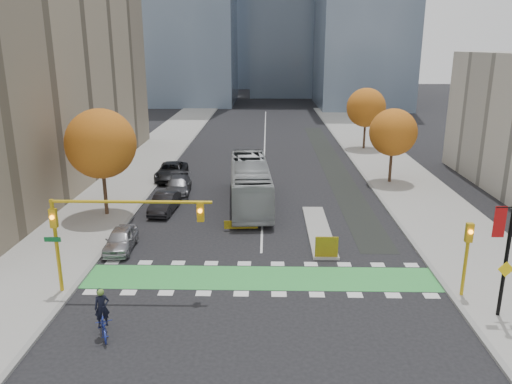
{
  "coord_description": "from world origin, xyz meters",
  "views": [
    {
      "loc": [
        0.33,
        -24.13,
        12.63
      ],
      "look_at": [
        -0.41,
        8.5,
        3.0
      ],
      "focal_mm": 35.0,
      "sensor_mm": 36.0,
      "label": 1
    }
  ],
  "objects_px": {
    "cyclist": "(103,320)",
    "parked_car_a": "(121,239)",
    "traffic_signal_west": "(104,222)",
    "banner_lamppost": "(511,228)",
    "tree_east_far": "(366,108)",
    "parked_car_b": "(164,203)",
    "tree_west": "(101,144)",
    "parked_car_d": "(172,171)",
    "tree_east_near": "(393,132)",
    "hazard_board": "(327,247)",
    "traffic_signal_east": "(467,249)",
    "bus": "(250,183)",
    "parked_car_c": "(178,186)"
  },
  "relations": [
    {
      "from": "traffic_signal_east",
      "to": "parked_car_a",
      "type": "xyz_separation_m",
      "value": [
        -19.5,
        5.86,
        -2.03
      ]
    },
    {
      "from": "banner_lamppost",
      "to": "cyclist",
      "type": "xyz_separation_m",
      "value": [
        -18.48,
        -2.0,
        -3.83
      ]
    },
    {
      "from": "hazard_board",
      "to": "banner_lamppost",
      "type": "relative_size",
      "value": 0.17
    },
    {
      "from": "cyclist",
      "to": "parked_car_a",
      "type": "distance_m",
      "value": 10.06
    },
    {
      "from": "bus",
      "to": "parked_car_c",
      "type": "height_order",
      "value": "bus"
    },
    {
      "from": "traffic_signal_east",
      "to": "bus",
      "type": "xyz_separation_m",
      "value": [
        -11.55,
        15.66,
        -0.94
      ]
    },
    {
      "from": "tree_west",
      "to": "parked_car_d",
      "type": "relative_size",
      "value": 1.41
    },
    {
      "from": "cyclist",
      "to": "parked_car_b",
      "type": "height_order",
      "value": "cyclist"
    },
    {
      "from": "traffic_signal_east",
      "to": "banner_lamppost",
      "type": "height_order",
      "value": "banner_lamppost"
    },
    {
      "from": "tree_east_near",
      "to": "parked_car_a",
      "type": "xyz_separation_m",
      "value": [
        -21.0,
        -16.65,
        -4.16
      ]
    },
    {
      "from": "banner_lamppost",
      "to": "parked_car_b",
      "type": "height_order",
      "value": "banner_lamppost"
    },
    {
      "from": "tree_west",
      "to": "banner_lamppost",
      "type": "xyz_separation_m",
      "value": [
        23.5,
        -14.5,
        -1.01
      ]
    },
    {
      "from": "bus",
      "to": "parked_car_d",
      "type": "height_order",
      "value": "bus"
    },
    {
      "from": "banner_lamppost",
      "to": "parked_car_b",
      "type": "distance_m",
      "value": 24.92
    },
    {
      "from": "hazard_board",
      "to": "traffic_signal_west",
      "type": "distance_m",
      "value": 13.23
    },
    {
      "from": "parked_car_b",
      "to": "parked_car_c",
      "type": "xyz_separation_m",
      "value": [
        0.22,
        5.0,
        -0.0
      ]
    },
    {
      "from": "tree_east_far",
      "to": "traffic_signal_west",
      "type": "distance_m",
      "value": 43.61
    },
    {
      "from": "parked_car_b",
      "to": "parked_car_c",
      "type": "relative_size",
      "value": 0.88
    },
    {
      "from": "tree_east_near",
      "to": "traffic_signal_east",
      "type": "bearing_deg",
      "value": -93.81
    },
    {
      "from": "tree_east_far",
      "to": "parked_car_c",
      "type": "height_order",
      "value": "tree_east_far"
    },
    {
      "from": "tree_west",
      "to": "traffic_signal_west",
      "type": "bearing_deg",
      "value": -71.98
    },
    {
      "from": "hazard_board",
      "to": "parked_car_c",
      "type": "xyz_separation_m",
      "value": [
        -11.47,
        13.71,
        -0.05
      ]
    },
    {
      "from": "tree_west",
      "to": "traffic_signal_east",
      "type": "bearing_deg",
      "value": -29.07
    },
    {
      "from": "banner_lamppost",
      "to": "parked_car_d",
      "type": "distance_m",
      "value": 32.87
    },
    {
      "from": "traffic_signal_west",
      "to": "banner_lamppost",
      "type": "height_order",
      "value": "banner_lamppost"
    },
    {
      "from": "traffic_signal_west",
      "to": "banner_lamppost",
      "type": "bearing_deg",
      "value": -5.86
    },
    {
      "from": "cyclist",
      "to": "traffic_signal_west",
      "type": "bearing_deg",
      "value": 80.55
    },
    {
      "from": "tree_east_far",
      "to": "parked_car_b",
      "type": "distance_m",
      "value": 32.52
    },
    {
      "from": "parked_car_a",
      "to": "parked_car_d",
      "type": "bearing_deg",
      "value": 87.43
    },
    {
      "from": "parked_car_a",
      "to": "parked_car_c",
      "type": "height_order",
      "value": "parked_car_c"
    },
    {
      "from": "hazard_board",
      "to": "traffic_signal_west",
      "type": "bearing_deg",
      "value": -158.45
    },
    {
      "from": "traffic_signal_west",
      "to": "parked_car_d",
      "type": "distance_m",
      "value": 23.66
    },
    {
      "from": "bus",
      "to": "parked_car_b",
      "type": "distance_m",
      "value": 7.09
    },
    {
      "from": "hazard_board",
      "to": "parked_car_a",
      "type": "relative_size",
      "value": 0.34
    },
    {
      "from": "tree_west",
      "to": "parked_car_b",
      "type": "distance_m",
      "value": 6.56
    },
    {
      "from": "parked_car_a",
      "to": "parked_car_b",
      "type": "bearing_deg",
      "value": 77.65
    },
    {
      "from": "hazard_board",
      "to": "parked_car_c",
      "type": "bearing_deg",
      "value": 129.94
    },
    {
      "from": "traffic_signal_east",
      "to": "parked_car_d",
      "type": "xyz_separation_m",
      "value": [
        -19.5,
        23.41,
        -1.93
      ]
    },
    {
      "from": "parked_car_a",
      "to": "parked_car_b",
      "type": "xyz_separation_m",
      "value": [
        1.3,
        7.56,
        0.04
      ]
    },
    {
      "from": "tree_east_far",
      "to": "tree_east_near",
      "type": "bearing_deg",
      "value": -91.79
    },
    {
      "from": "tree_west",
      "to": "banner_lamppost",
      "type": "relative_size",
      "value": 0.99
    },
    {
      "from": "traffic_signal_west",
      "to": "tree_east_far",
      "type": "bearing_deg",
      "value": 62.05
    },
    {
      "from": "hazard_board",
      "to": "cyclist",
      "type": "distance_m",
      "value": 14.01
    },
    {
      "from": "tree_west",
      "to": "parked_car_c",
      "type": "distance_m",
      "value": 8.89
    },
    {
      "from": "traffic_signal_west",
      "to": "parked_car_b",
      "type": "xyz_separation_m",
      "value": [
        0.23,
        13.42,
        -3.29
      ]
    },
    {
      "from": "traffic_signal_west",
      "to": "parked_car_d",
      "type": "relative_size",
      "value": 1.47
    },
    {
      "from": "traffic_signal_west",
      "to": "tree_east_near",
      "type": "bearing_deg",
      "value": 48.48
    },
    {
      "from": "tree_west",
      "to": "parked_car_b",
      "type": "xyz_separation_m",
      "value": [
        4.3,
        0.91,
        -4.87
      ]
    },
    {
      "from": "parked_car_c",
      "to": "parked_car_d",
      "type": "bearing_deg",
      "value": 102.83
    },
    {
      "from": "tree_east_far",
      "to": "traffic_signal_east",
      "type": "bearing_deg",
      "value": -92.97
    }
  ]
}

